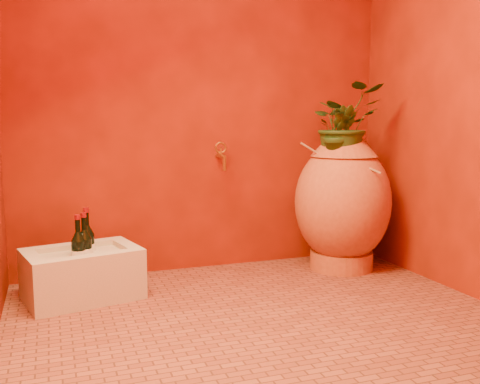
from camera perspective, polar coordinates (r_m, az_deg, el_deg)
name	(u,v)px	position (r m, az deg, el deg)	size (l,w,h in m)	color
floor	(260,316)	(2.81, 2.13, -13.11)	(2.50, 2.50, 0.00)	brown
wall_back	(205,81)	(3.58, -3.79, 11.71)	(2.50, 0.02, 2.50)	#5C1405
wall_right	(469,74)	(3.31, 23.23, 11.45)	(0.02, 2.00, 2.50)	#5C1405
amphora	(343,202)	(3.63, 10.89, -1.03)	(0.78, 0.78, 0.92)	#B35F32
stone_basin	(82,275)	(3.16, -16.47, -8.47)	(0.68, 0.55, 0.28)	beige
wine_bottle_a	(85,251)	(3.11, -16.21, -6.06)	(0.08, 0.08, 0.34)	black
wine_bottle_b	(87,246)	(3.19, -15.97, -5.61)	(0.09, 0.09, 0.35)	black
wine_bottle_c	(79,253)	(3.08, -16.82, -6.23)	(0.08, 0.08, 0.33)	black
wall_tap	(221,155)	(3.52, -2.00, 3.99)	(0.08, 0.17, 0.18)	#A27C25
plant_main	(344,124)	(3.58, 11.03, 7.15)	(0.47, 0.41, 0.52)	#203F16
plant_side	(340,134)	(3.49, 10.57, 6.08)	(0.20, 0.16, 0.37)	#203F16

